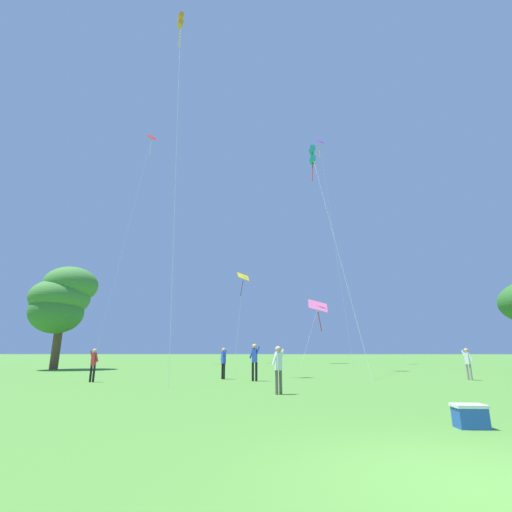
% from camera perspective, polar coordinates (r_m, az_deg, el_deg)
% --- Properties ---
extents(ground_plane, '(400.00, 400.00, 0.00)m').
position_cam_1_polar(ground_plane, '(5.32, 32.79, -28.46)').
color(ground_plane, '#4C8433').
extents(kite_pink_low, '(4.49, 10.18, 8.01)m').
position_cam_1_polar(kite_pink_low, '(46.97, 9.81, -8.46)').
color(kite_pink_low, pink).
rests_on(kite_pink_low, ground_plane).
extents(kite_orange_box, '(2.46, 6.00, 25.63)m').
position_cam_1_polar(kite_orange_box, '(31.77, -11.83, 32.27)').
color(kite_orange_box, orange).
rests_on(kite_orange_box, ground_plane).
extents(kite_yellow_diamond, '(1.66, 5.67, 11.95)m').
position_cam_1_polar(kite_yellow_diamond, '(49.01, -2.11, -3.92)').
color(kite_yellow_diamond, yellow).
rests_on(kite_yellow_diamond, ground_plane).
extents(kite_teal_box, '(1.57, 9.47, 19.07)m').
position_cam_1_polar(kite_teal_box, '(33.26, 8.93, 15.35)').
color(kite_teal_box, teal).
rests_on(kite_teal_box, ground_plane).
extents(kite_red_high, '(2.15, 7.15, 30.37)m').
position_cam_1_polar(kite_red_high, '(52.39, -16.62, 15.72)').
color(kite_red_high, red).
rests_on(kite_red_high, ground_plane).
extents(kite_purple_streamer, '(2.22, 4.98, 29.86)m').
position_cam_1_polar(kite_purple_streamer, '(51.22, 10.26, 15.65)').
color(kite_purple_streamer, purple).
rests_on(kite_purple_streamer, ground_plane).
extents(person_in_red_shirt, '(0.40, 0.45, 1.63)m').
position_cam_1_polar(person_in_red_shirt, '(20.47, -5.16, -16.09)').
color(person_in_red_shirt, black).
rests_on(person_in_red_shirt, ground_plane).
extents(person_foreground_watcher, '(0.48, 0.35, 1.63)m').
position_cam_1_polar(person_foreground_watcher, '(13.31, 3.56, -16.83)').
color(person_foreground_watcher, '#665B4C').
rests_on(person_foreground_watcher, ground_plane).
extents(person_with_spool, '(0.39, 0.45, 1.61)m').
position_cam_1_polar(person_with_spool, '(22.56, 30.45, -14.10)').
color(person_with_spool, gray).
rests_on(person_with_spool, ground_plane).
extents(person_in_blue_jacket, '(0.51, 0.21, 1.58)m').
position_cam_1_polar(person_in_blue_jacket, '(20.10, -24.30, -15.01)').
color(person_in_blue_jacket, black).
rests_on(person_in_blue_jacket, ground_plane).
extents(person_near_tree, '(0.58, 0.26, 1.82)m').
position_cam_1_polar(person_near_tree, '(19.06, -0.23, -15.90)').
color(person_near_tree, black).
rests_on(person_near_tree, ground_plane).
extents(tree_right_cluster, '(5.20, 4.91, 8.58)m').
position_cam_1_polar(tree_right_cluster, '(34.98, -28.30, -5.99)').
color(tree_right_cluster, brown).
rests_on(tree_right_cluster, ground_plane).
extents(picnic_cooler, '(0.60, 0.40, 0.44)m').
position_cam_1_polar(picnic_cooler, '(8.75, 30.76, -20.90)').
color(picnic_cooler, '#2351B2').
rests_on(picnic_cooler, ground_plane).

